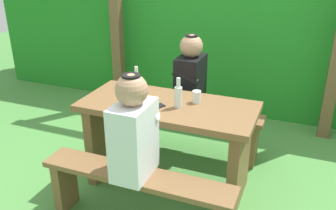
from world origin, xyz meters
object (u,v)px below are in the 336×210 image
(bottle_left, at_px, (137,84))
(person_white_shirt, at_px, (134,130))
(picnic_table, at_px, (168,131))
(bottle_right, at_px, (178,96))
(drinking_glass, at_px, (197,97))
(cell_phone, at_px, (156,107))
(bench_near, at_px, (137,190))
(person_black_coat, at_px, (190,76))
(bench_far, at_px, (190,121))

(bottle_left, bearing_deg, person_white_shirt, -65.55)
(picnic_table, bearing_deg, bottle_right, -21.09)
(drinking_glass, xyz_separation_m, cell_phone, (-0.26, -0.21, -0.04))
(bench_near, bearing_deg, person_black_coat, 90.47)
(bench_near, relative_size, bench_far, 1.00)
(bottle_left, bearing_deg, person_black_coat, 59.27)
(bottle_right, relative_size, cell_phone, 1.71)
(bench_far, relative_size, bottle_left, 5.67)
(bench_near, relative_size, person_white_shirt, 1.95)
(picnic_table, height_order, bench_near, picnic_table)
(bench_near, bearing_deg, person_white_shirt, 157.76)
(person_white_shirt, height_order, cell_phone, person_white_shirt)
(bench_far, bearing_deg, bench_near, -90.00)
(bench_far, bearing_deg, bottle_right, -80.99)
(person_white_shirt, xyz_separation_m, bottle_right, (0.11, 0.55, 0.05))
(bench_near, distance_m, cell_phone, 0.65)
(picnic_table, distance_m, bottle_left, 0.47)
(bench_far, bearing_deg, person_black_coat, -161.17)
(person_white_shirt, bearing_deg, person_black_coat, 90.08)
(person_black_coat, relative_size, drinking_glass, 7.34)
(person_white_shirt, xyz_separation_m, cell_phone, (-0.05, 0.48, -0.04))
(bench_near, xyz_separation_m, bottle_left, (-0.31, 0.67, 0.52))
(bench_near, xyz_separation_m, bottle_right, (0.10, 0.55, 0.52))
(person_white_shirt, distance_m, bottle_left, 0.74)
(bottle_left, height_order, cell_phone, bottle_left)
(cell_phone, bearing_deg, drinking_glass, 66.58)
(bench_far, height_order, drinking_glass, drinking_glass)
(cell_phone, bearing_deg, picnic_table, 88.08)
(person_black_coat, bearing_deg, bench_near, -89.53)
(picnic_table, xyz_separation_m, drinking_glass, (0.20, 0.11, 0.29))
(bottle_right, bearing_deg, person_black_coat, 99.92)
(bench_far, height_order, person_white_shirt, person_white_shirt)
(picnic_table, distance_m, drinking_glass, 0.37)
(picnic_table, xyz_separation_m, person_white_shirt, (-0.01, -0.59, 0.29))
(bench_far, distance_m, person_black_coat, 0.47)
(bench_far, distance_m, bottle_left, 0.80)
(bench_near, height_order, bottle_left, bottle_left)
(person_black_coat, relative_size, cell_phone, 5.14)
(picnic_table, relative_size, bench_far, 1.00)
(bench_far, bearing_deg, picnic_table, -90.00)
(bench_far, xyz_separation_m, drinking_glass, (0.20, -0.49, 0.47))
(person_white_shirt, relative_size, drinking_glass, 7.34)
(bench_far, distance_m, cell_phone, 0.82)
(person_white_shirt, bearing_deg, bench_far, 89.61)
(cell_phone, bearing_deg, bottle_left, 172.10)
(picnic_table, xyz_separation_m, bench_far, (0.00, 0.59, -0.18))
(bottle_left, bearing_deg, cell_phone, -35.99)
(bottle_left, bearing_deg, bench_far, 58.63)
(bench_near, bearing_deg, cell_phone, 96.97)
(person_black_coat, distance_m, drinking_glass, 0.53)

